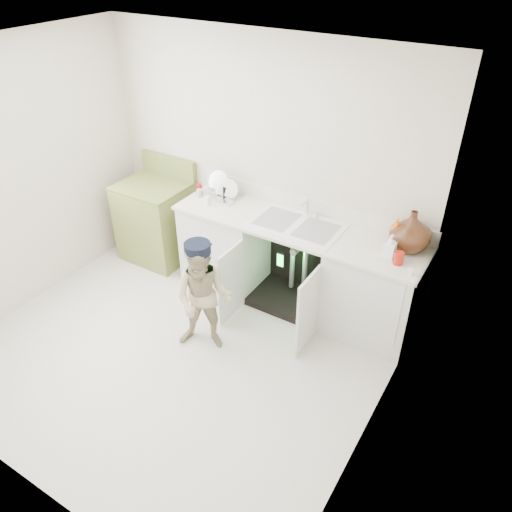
{
  "coord_description": "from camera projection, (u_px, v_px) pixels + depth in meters",
  "views": [
    {
      "loc": [
        2.32,
        -2.39,
        3.22
      ],
      "look_at": [
        0.42,
        0.7,
        0.8
      ],
      "focal_mm": 35.0,
      "sensor_mm": 36.0,
      "label": 1
    }
  ],
  "objects": [
    {
      "name": "ground",
      "position": [
        176.0,
        353.0,
        4.49
      ],
      "size": [
        3.5,
        3.5,
        0.0
      ],
      "primitive_type": "plane",
      "color": "beige",
      "rests_on": "ground"
    },
    {
      "name": "repair_worker",
      "position": [
        204.0,
        298.0,
        4.29
      ],
      "size": [
        0.76,
        0.9,
        1.08
      ],
      "rotation": [
        0.0,
        0.0,
        0.37
      ],
      "color": "#C2B88B",
      "rests_on": "ground"
    },
    {
      "name": "avocado_stove",
      "position": [
        157.0,
        220.0,
        5.58
      ],
      "size": [
        0.72,
        0.65,
        1.12
      ],
      "color": "olive",
      "rests_on": "ground"
    },
    {
      "name": "counter_run",
      "position": [
        299.0,
        263.0,
        4.82
      ],
      "size": [
        2.44,
        1.02,
        1.26
      ],
      "color": "silver",
      "rests_on": "ground"
    },
    {
      "name": "room_shell",
      "position": [
        161.0,
        234.0,
        3.8
      ],
      "size": [
        6.0,
        5.5,
        1.26
      ],
      "color": "beige",
      "rests_on": "ground"
    }
  ]
}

